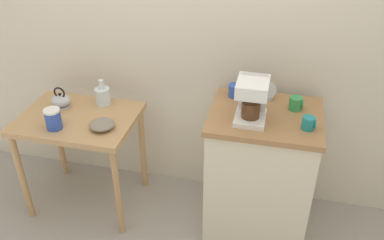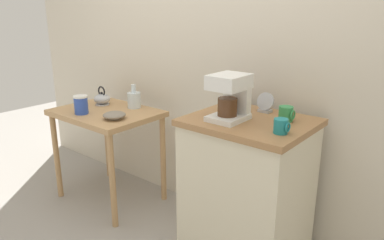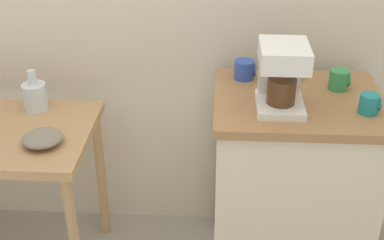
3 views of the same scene
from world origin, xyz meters
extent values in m
plane|color=gray|center=(0.00, 0.00, 0.00)|extent=(8.00, 8.00, 0.00)
cube|color=beige|center=(0.10, 0.42, 1.40)|extent=(4.40, 0.10, 2.80)
cube|color=tan|center=(-0.70, -0.03, 0.73)|extent=(0.79, 0.59, 0.04)
cylinder|color=tan|center=(-1.05, -0.28, 0.36)|extent=(0.04, 0.04, 0.71)
cylinder|color=tan|center=(-0.34, -0.28, 0.36)|extent=(0.04, 0.04, 0.71)
cylinder|color=tan|center=(-1.05, 0.23, 0.36)|extent=(0.04, 0.04, 0.71)
cylinder|color=tan|center=(-0.34, 0.23, 0.36)|extent=(0.04, 0.04, 0.71)
cube|color=beige|center=(0.55, 0.02, 0.44)|extent=(0.65, 0.55, 0.88)
cube|color=#9E7044|center=(0.55, 0.02, 0.89)|extent=(0.68, 0.58, 0.04)
cylinder|color=gray|center=(-0.47, -0.13, 0.76)|extent=(0.07, 0.07, 0.01)
ellipsoid|color=gray|center=(-0.47, -0.13, 0.78)|extent=(0.16, 0.16, 0.04)
cylinder|color=#B2B5BA|center=(-0.86, 0.07, 0.76)|extent=(0.11, 0.11, 0.01)
ellipsoid|color=#B2B5BA|center=(-0.86, 0.07, 0.80)|extent=(0.13, 0.13, 0.08)
cone|color=#B2B5BA|center=(-0.80, 0.07, 0.81)|extent=(0.07, 0.03, 0.05)
sphere|color=black|center=(-0.86, 0.07, 0.85)|extent=(0.02, 0.02, 0.02)
torus|color=black|center=(-0.86, 0.07, 0.86)|extent=(0.08, 0.01, 0.08)
cylinder|color=silver|center=(-0.59, 0.17, 0.81)|extent=(0.11, 0.11, 0.12)
cylinder|color=silver|center=(-0.59, 0.17, 0.91)|extent=(0.04, 0.04, 0.07)
cylinder|color=#2D4CAD|center=(-0.77, -0.20, 0.81)|extent=(0.10, 0.10, 0.13)
cylinder|color=white|center=(-0.77, -0.20, 0.88)|extent=(0.10, 0.10, 0.01)
cube|color=white|center=(0.47, -0.07, 0.93)|extent=(0.18, 0.22, 0.03)
cube|color=white|center=(0.47, 0.01, 1.04)|extent=(0.16, 0.05, 0.26)
cube|color=white|center=(0.47, -0.07, 1.13)|extent=(0.18, 0.22, 0.08)
cylinder|color=#4C2D19|center=(0.47, -0.08, 0.99)|extent=(0.11, 0.11, 0.10)
cylinder|color=#338C4C|center=(0.72, 0.12, 0.95)|extent=(0.08, 0.08, 0.08)
torus|color=#338C4C|center=(0.77, 0.12, 0.95)|extent=(0.01, 0.06, 0.06)
cylinder|color=#2D4CAD|center=(0.34, 0.20, 0.95)|extent=(0.09, 0.09, 0.08)
torus|color=#2D4CAD|center=(0.38, 0.20, 0.95)|extent=(0.01, 0.06, 0.06)
cylinder|color=teal|center=(0.80, -0.09, 0.95)|extent=(0.07, 0.07, 0.08)
torus|color=teal|center=(0.84, -0.09, 0.95)|extent=(0.01, 0.05, 0.05)
cube|color=#B2B5BA|center=(0.55, 0.21, 0.92)|extent=(0.08, 0.05, 0.02)
cylinder|color=#B2B5BA|center=(0.55, 0.21, 0.98)|extent=(0.11, 0.05, 0.11)
cylinder|color=black|center=(0.55, 0.21, 0.98)|extent=(0.09, 0.04, 0.09)
camera|label=1|loc=(0.60, -2.16, 2.19)|focal=38.23mm
camera|label=2|loc=(1.58, -1.75, 1.53)|focal=34.78mm
camera|label=3|loc=(0.23, -1.88, 1.85)|focal=48.86mm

